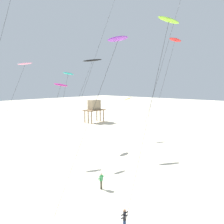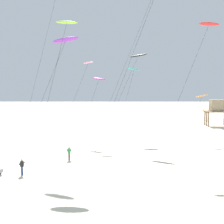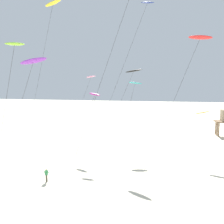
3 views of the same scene
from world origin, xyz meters
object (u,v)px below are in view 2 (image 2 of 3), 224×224
at_px(kite_black, 138,56).
at_px(kite_flyer_middle, 70,153).
at_px(kite_lime, 67,25).
at_px(kite_flyer_nearest, 22,167).
at_px(kite_purple, 66,41).
at_px(kite_teal, 134,70).
at_px(stilt_house, 217,107).
at_px(kite_orange, 202,97).
at_px(kite_pink, 88,64).
at_px(kite_red, 209,26).
at_px(kite_magenta, 99,79).

height_order(kite_black, kite_flyer_middle, kite_black).
bearing_deg(kite_lime, kite_flyer_nearest, 175.51).
height_order(kite_purple, kite_flyer_nearest, kite_purple).
distance_m(kite_teal, stilt_house, 25.76).
xyz_separation_m(kite_orange, kite_flyer_middle, (-20.03, -12.22, -6.53)).
bearing_deg(kite_teal, stilt_house, 35.56).
bearing_deg(kite_teal, kite_pink, -176.00).
xyz_separation_m(kite_flyer_nearest, stilt_house, (33.20, 36.83, 3.31)).
bearing_deg(kite_pink, kite_red, -41.49).
relative_size(kite_orange, kite_black, 0.55).
height_order(kite_black, kite_flyer_nearest, kite_black).
distance_m(kite_teal, kite_lime, 24.62).
height_order(kite_lime, kite_flyer_nearest, kite_lime).
height_order(kite_magenta, kite_red, kite_red).
height_order(kite_teal, kite_orange, kite_teal).
relative_size(kite_lime, stilt_house, 2.62).
xyz_separation_m(kite_teal, kite_orange, (10.82, -4.17, -4.55)).
height_order(kite_red, kite_flyer_middle, kite_red).
distance_m(kite_lime, kite_flyer_middle, 15.74).
bearing_deg(kite_red, kite_pink, 138.51).
distance_m(kite_orange, stilt_house, 20.85).
bearing_deg(kite_magenta, stilt_house, 37.77).
distance_m(kite_lime, stilt_house, 48.05).
distance_m(kite_teal, kite_flyer_middle, 21.82).
height_order(kite_flyer_nearest, kite_flyer_middle, same).
relative_size(kite_pink, stilt_house, 2.25).
xyz_separation_m(kite_pink, kite_flyer_middle, (-1.12, -15.82, -12.08)).
bearing_deg(kite_black, kite_lime, -116.27).
bearing_deg(kite_black, stilt_house, 45.04).
distance_m(kite_purple, kite_pink, 17.98).
distance_m(kite_pink, kite_flyer_nearest, 25.60).
height_order(kite_flyer_nearest, stilt_house, stilt_house).
bearing_deg(kite_pink, kite_teal, 4.00).
xyz_separation_m(kite_magenta, kite_black, (6.16, 0.30, 3.65)).
height_order(kite_pink, kite_red, kite_red).
bearing_deg(kite_red, stilt_house, 67.92).
bearing_deg(kite_orange, kite_red, -103.99).
height_order(kite_purple, kite_red, kite_red).
distance_m(kite_teal, kite_red, 17.64).
relative_size(kite_magenta, kite_flyer_middle, 6.38).
bearing_deg(kite_magenta, kite_flyer_nearest, -113.52).
distance_m(kite_purple, stilt_house, 45.00).
height_order(kite_teal, kite_black, kite_black).
bearing_deg(kite_orange, kite_black, -172.85).
xyz_separation_m(kite_lime, kite_pink, (0.28, 22.36, -2.21)).
height_order(kite_orange, kite_purple, kite_purple).
bearing_deg(kite_flyer_nearest, kite_flyer_middle, 56.95).
xyz_separation_m(kite_red, kite_flyer_middle, (-17.35, -1.47, -15.79)).
relative_size(kite_pink, kite_flyer_middle, 8.07).
distance_m(kite_magenta, kite_flyer_nearest, 20.50).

